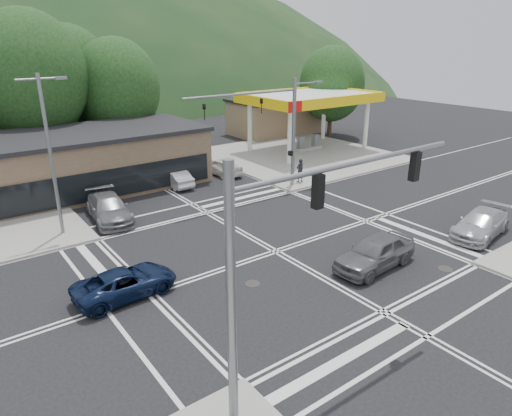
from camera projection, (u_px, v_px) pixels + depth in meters
ground at (276, 251)px, 24.27m from camera, size 120.00×120.00×0.00m
sidewalk_ne at (299, 155)px, 43.90m from camera, size 16.00×16.00×0.15m
gas_station_canopy at (310, 100)px, 44.01m from camera, size 12.32×8.34×5.75m
convenience_store at (275, 117)px, 53.57m from camera, size 10.00×6.00×3.80m
commercial_row at (35, 170)px, 31.91m from camera, size 24.00×8.00×4.00m
tree_n_b at (29, 76)px, 36.26m from camera, size 9.00×9.00×12.98m
tree_n_c at (117, 88)px, 40.62m from camera, size 7.60×7.60×10.87m
tree_n_e at (68, 79)px, 41.73m from camera, size 8.40×8.40×11.98m
tree_ne at (332, 84)px, 50.65m from camera, size 7.20×7.20×9.99m
streetlight_nw at (51, 149)px, 24.57m from camera, size 2.50×0.25×9.00m
signal_mast_ne at (281, 121)px, 32.54m from camera, size 11.65×0.30×8.00m
signal_mast_sw at (285, 250)px, 12.75m from camera, size 9.14×0.28×8.00m
car_blue_west at (125, 283)px, 19.94m from camera, size 4.63×2.33×1.26m
car_grey_center at (375, 252)px, 22.35m from camera, size 4.91×2.25×1.63m
car_silver_east at (481, 224)px, 26.01m from camera, size 5.24×2.82×1.44m
car_queue_a at (175, 178)px, 34.76m from camera, size 1.46×3.97×1.30m
car_queue_b at (221, 166)px, 37.63m from camera, size 2.00×4.25×1.40m
car_northbound at (109, 208)px, 28.23m from camera, size 2.80×5.51×1.53m
pedestrian at (300, 170)px, 35.20m from camera, size 0.68×0.46×1.82m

